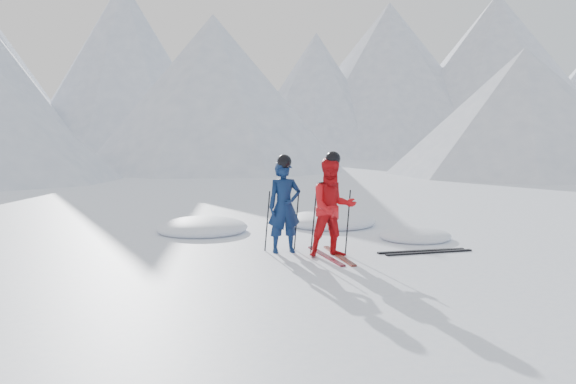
{
  "coord_description": "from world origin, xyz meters",
  "views": [
    {
      "loc": [
        -3.03,
        -10.39,
        2.18
      ],
      "look_at": [
        -2.01,
        0.5,
        1.1
      ],
      "focal_mm": 38.0,
      "sensor_mm": 36.0,
      "label": 1
    }
  ],
  "objects": [
    {
      "name": "ski_loose_a",
      "position": [
        0.42,
        0.29,
        0.01
      ],
      "size": [
        1.69,
        0.34,
        0.03
      ],
      "primitive_type": "cube",
      "rotation": [
        0.0,
        0.0,
        1.72
      ],
      "color": "black",
      "rests_on": "ground"
    },
    {
      "name": "ski_worn_left",
      "position": [
        -1.39,
        0.02,
        0.01
      ],
      "size": [
        0.41,
        1.69,
        0.03
      ],
      "primitive_type": "cube",
      "rotation": [
        0.0,
        0.0,
        0.19
      ],
      "color": "black",
      "rests_on": "ground"
    },
    {
      "name": "skier_red",
      "position": [
        -1.27,
        0.02,
        0.87
      ],
      "size": [
        0.94,
        0.78,
        1.74
      ],
      "primitive_type": "imported",
      "rotation": [
        0.0,
        0.0,
        0.15
      ],
      "color": "red",
      "rests_on": "ground"
    },
    {
      "name": "pole_blue_left",
      "position": [
        -2.38,
        0.63,
        0.56
      ],
      "size": [
        0.11,
        0.08,
        1.11
      ],
      "primitive_type": "cylinder",
      "rotation": [
        0.05,
        0.08,
        0.0
      ],
      "color": "black",
      "rests_on": "ground"
    },
    {
      "name": "skier_blue",
      "position": [
        -2.08,
        0.48,
        0.83
      ],
      "size": [
        0.67,
        0.5,
        1.67
      ],
      "primitive_type": "imported",
      "rotation": [
        0.0,
        0.0,
        0.18
      ],
      "color": "#0C2049",
      "rests_on": "ground"
    },
    {
      "name": "pole_red_right",
      "position": [
        -0.97,
        0.17,
        0.58
      ],
      "size": [
        0.12,
        0.08,
        1.16
      ],
      "primitive_type": "cylinder",
      "rotation": [
        -0.05,
        0.08,
        0.0
      ],
      "color": "black",
      "rests_on": "ground"
    },
    {
      "name": "pole_blue_right",
      "position": [
        -1.83,
        0.73,
        0.56
      ],
      "size": [
        0.11,
        0.07,
        1.11
      ],
      "primitive_type": "cylinder",
      "rotation": [
        -0.04,
        0.08,
        0.0
      ],
      "color": "black",
      "rests_on": "ground"
    },
    {
      "name": "mountain_range",
      "position": [
        5.71,
        35.31,
        6.72
      ],
      "size": [
        106.15,
        62.94,
        15.53
      ],
      "color": "#B2BCD1",
      "rests_on": "ground"
    },
    {
      "name": "ground",
      "position": [
        0.0,
        0.0,
        0.0
      ],
      "size": [
        160.0,
        160.0,
        0.0
      ],
      "primitive_type": "plane",
      "color": "white",
      "rests_on": "ground"
    },
    {
      "name": "ski_loose_b",
      "position": [
        0.52,
        0.14,
        0.01
      ],
      "size": [
        1.69,
        0.4,
        0.03
      ],
      "primitive_type": "cube",
      "rotation": [
        0.0,
        0.0,
        1.75
      ],
      "color": "black",
      "rests_on": "ground"
    },
    {
      "name": "snow_lumps",
      "position": [
        -1.65,
        3.04,
        0.0
      ],
      "size": [
        6.11,
        3.82,
        0.46
      ],
      "color": "white",
      "rests_on": "ground"
    },
    {
      "name": "ski_worn_right",
      "position": [
        -1.15,
        0.02,
        0.01
      ],
      "size": [
        0.29,
        1.7,
        0.03
      ],
      "primitive_type": "cube",
      "rotation": [
        0.0,
        0.0,
        0.12
      ],
      "color": "black",
      "rests_on": "ground"
    },
    {
      "name": "pole_red_left",
      "position": [
        -1.57,
        0.27,
        0.58
      ],
      "size": [
        0.12,
        0.09,
        1.16
      ],
      "primitive_type": "cylinder",
      "rotation": [
        0.06,
        0.08,
        0.0
      ],
      "color": "black",
      "rests_on": "ground"
    }
  ]
}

